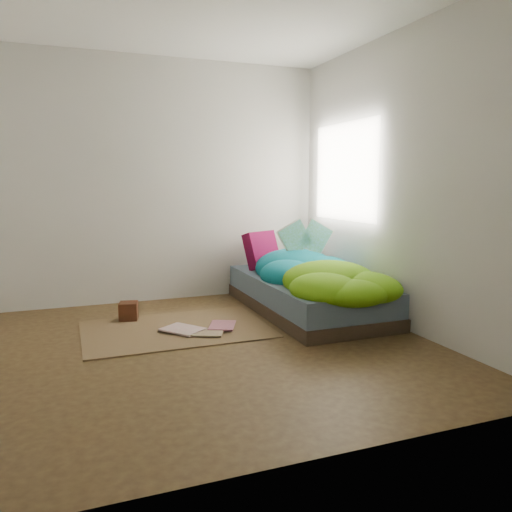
# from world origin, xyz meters

# --- Properties ---
(ground) EXTENTS (3.50, 3.50, 0.00)m
(ground) POSITION_xyz_m (0.00, 0.00, 0.00)
(ground) COLOR #402B18
(ground) RESTS_ON ground
(room_walls) EXTENTS (3.54, 3.54, 2.62)m
(room_walls) POSITION_xyz_m (0.01, 0.01, 1.63)
(room_walls) COLOR silver
(room_walls) RESTS_ON ground
(bed) EXTENTS (1.00, 2.00, 0.34)m
(bed) POSITION_xyz_m (1.22, 0.72, 0.17)
(bed) COLOR #352A1D
(bed) RESTS_ON ground
(duvet) EXTENTS (0.96, 1.84, 0.34)m
(duvet) POSITION_xyz_m (1.22, 0.50, 0.51)
(duvet) COLOR #087281
(duvet) RESTS_ON bed
(rug) EXTENTS (1.60, 1.10, 0.01)m
(rug) POSITION_xyz_m (-0.15, 0.55, 0.01)
(rug) COLOR brown
(rug) RESTS_ON ground
(pillow_floral) EXTENTS (0.60, 0.40, 0.13)m
(pillow_floral) POSITION_xyz_m (1.40, 1.42, 0.40)
(pillow_floral) COLOR beige
(pillow_floral) RESTS_ON bed
(pillow_magenta) EXTENTS (0.42, 0.29, 0.41)m
(pillow_magenta) POSITION_xyz_m (1.01, 1.42, 0.54)
(pillow_magenta) COLOR #490424
(pillow_magenta) RESTS_ON bed
(open_book) EXTENTS (0.49, 0.17, 0.29)m
(open_book) POSITION_xyz_m (1.30, 0.92, 0.82)
(open_book) COLOR #31822A
(open_book) RESTS_ON duvet
(wooden_box) EXTENTS (0.20, 0.20, 0.17)m
(wooden_box) POSITION_xyz_m (-0.50, 1.00, 0.09)
(wooden_box) COLOR #3E1B0E
(wooden_box) RESTS_ON rug
(floor_book_a) EXTENTS (0.41, 0.42, 0.03)m
(floor_book_a) POSITION_xyz_m (-0.21, 0.37, 0.02)
(floor_book_a) COLOR beige
(floor_book_a) RESTS_ON rug
(floor_book_b) EXTENTS (0.33, 0.37, 0.03)m
(floor_book_b) POSITION_xyz_m (0.14, 0.47, 0.03)
(floor_book_b) COLOR #B2666D
(floor_book_b) RESTS_ON rug
(floor_book_c) EXTENTS (0.33, 0.29, 0.02)m
(floor_book_c) POSITION_xyz_m (0.02, 0.19, 0.02)
(floor_book_c) COLOR tan
(floor_book_c) RESTS_ON rug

